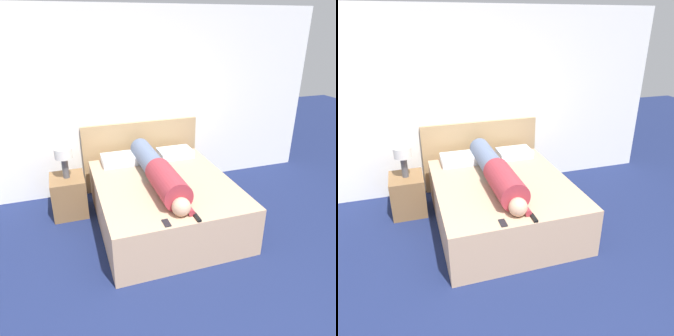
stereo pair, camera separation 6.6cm
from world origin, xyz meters
The scene contains 10 objects.
wall_back centered at (0.00, 3.26, 1.30)m, with size 5.71×0.06×2.60m.
bed centered at (0.06, 2.07, 0.29)m, with size 1.62×1.93×0.58m.
headboard centered at (0.06, 3.19, 0.52)m, with size 1.74×0.04×1.03m.
nightstand centered at (-1.07, 2.71, 0.26)m, with size 0.44×0.50×0.53m.
table_lamp centered at (-1.07, 2.71, 0.82)m, with size 0.22×0.22×0.41m.
person_lying centered at (-0.01, 2.07, 0.72)m, with size 0.32×1.79×0.32m.
pillow_near_headboard centered at (-0.33, 2.83, 0.64)m, with size 0.51×0.34×0.12m.
pillow_second centered at (0.47, 2.83, 0.63)m, with size 0.48×0.34×0.11m.
tv_remote centered at (0.12, 1.19, 0.59)m, with size 0.04×0.15×0.02m.
cell_phone centered at (-0.20, 1.20, 0.58)m, with size 0.06×0.13×0.01m.
Camera 1 is at (-1.04, -1.35, 2.37)m, focal length 35.00 mm.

